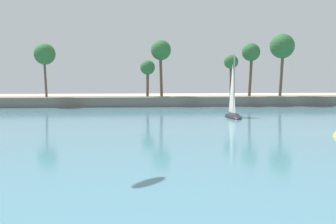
# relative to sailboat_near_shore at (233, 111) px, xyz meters

# --- Properties ---
(sea) EXTENTS (220.00, 105.74, 0.06)m
(sea) POSITION_rel_sailboat_near_shore_xyz_m (-15.01, 9.69, -0.84)
(sea) COLOR teal
(sea) RESTS_ON ground
(palm_headland) EXTENTS (102.83, 6.42, 13.60)m
(palm_headland) POSITION_rel_sailboat_near_shore_xyz_m (-10.33, 22.47, 2.50)
(palm_headland) COLOR slate
(palm_headland) RESTS_ON ground
(sailboat_near_shore) EXTENTS (1.92, 6.22, 9.00)m
(sailboat_near_shore) POSITION_rel_sailboat_near_shore_xyz_m (0.00, 0.00, 0.00)
(sailboat_near_shore) COLOR black
(sailboat_near_shore) RESTS_ON sea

